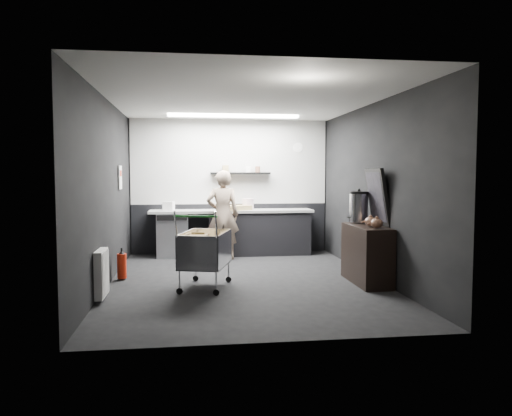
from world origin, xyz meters
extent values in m
plane|color=black|center=(0.00, 0.00, 0.00)|extent=(5.50, 5.50, 0.00)
plane|color=silver|center=(0.00, 0.00, 2.70)|extent=(5.50, 5.50, 0.00)
plane|color=black|center=(0.00, 2.75, 1.35)|extent=(5.50, 0.00, 5.50)
plane|color=black|center=(0.00, -2.75, 1.35)|extent=(5.50, 0.00, 5.50)
plane|color=black|center=(-2.00, 0.00, 1.35)|extent=(0.00, 5.50, 5.50)
plane|color=black|center=(2.00, 0.00, 1.35)|extent=(0.00, 5.50, 5.50)
cube|color=#B8B8B3|center=(0.00, 2.73, 1.85)|extent=(3.95, 0.02, 1.70)
cube|color=black|center=(0.00, 2.73, 0.50)|extent=(3.95, 0.02, 1.00)
cube|color=black|center=(0.20, 2.62, 1.62)|extent=(1.20, 0.22, 0.04)
cylinder|color=white|center=(1.40, 2.72, 2.15)|extent=(0.20, 0.03, 0.20)
cube|color=white|center=(-1.98, 1.30, 1.55)|extent=(0.02, 0.30, 0.40)
cube|color=#B52B16|center=(-1.98, 1.30, 1.62)|extent=(0.02, 0.22, 0.10)
cube|color=white|center=(-1.94, -0.90, 0.35)|extent=(0.10, 0.50, 0.60)
cube|color=white|center=(0.00, 1.85, 2.67)|extent=(2.40, 0.20, 0.04)
cube|color=black|center=(0.55, 2.42, 0.42)|extent=(2.00, 0.56, 0.85)
cube|color=#A8A7A3|center=(0.00, 2.42, 0.88)|extent=(3.20, 0.60, 0.05)
cube|color=#9EA0A5|center=(-1.15, 2.42, 0.42)|extent=(0.60, 0.58, 0.85)
cube|color=black|center=(-1.15, 2.12, 0.78)|extent=(0.56, 0.02, 0.10)
imported|color=#BFAE98|center=(-0.20, 1.97, 0.84)|extent=(0.62, 0.41, 1.68)
cube|color=silver|center=(-0.61, -0.37, 0.33)|extent=(0.81, 1.03, 0.02)
cube|color=silver|center=(-0.89, -0.37, 0.56)|extent=(0.27, 0.87, 0.48)
cube|color=silver|center=(-0.33, -0.37, 0.56)|extent=(0.27, 0.87, 0.48)
cube|color=silver|center=(-0.61, -0.82, 0.56)|extent=(0.57, 0.18, 0.48)
cube|color=silver|center=(-0.61, 0.07, 0.56)|extent=(0.57, 0.18, 0.48)
cylinder|color=silver|center=(-0.86, -0.79, 0.18)|extent=(0.02, 0.02, 0.32)
cylinder|color=silver|center=(-0.36, -0.79, 0.18)|extent=(0.02, 0.02, 0.32)
cylinder|color=silver|center=(-0.86, 0.04, 0.18)|extent=(0.02, 0.02, 0.32)
cylinder|color=silver|center=(-0.36, 0.04, 0.18)|extent=(0.02, 0.02, 0.32)
cylinder|color=green|center=(-0.61, -0.88, 1.06)|extent=(0.57, 0.19, 0.03)
cube|color=olive|center=(-0.74, -0.27, 0.54)|extent=(0.33, 0.38, 0.40)
cube|color=olive|center=(-0.46, -0.50, 0.52)|extent=(0.31, 0.35, 0.36)
cylinder|color=black|center=(-0.86, -0.79, 0.04)|extent=(0.09, 0.05, 0.08)
cylinder|color=black|center=(-0.86, 0.04, 0.04)|extent=(0.09, 0.05, 0.08)
cylinder|color=black|center=(-0.36, -0.79, 0.04)|extent=(0.09, 0.05, 0.08)
cylinder|color=black|center=(-0.36, 0.04, 0.04)|extent=(0.09, 0.05, 0.08)
cube|color=black|center=(1.77, -0.36, 0.43)|extent=(0.43, 1.13, 0.85)
cylinder|color=silver|center=(1.77, 0.02, 1.09)|extent=(0.28, 0.28, 0.43)
cylinder|color=black|center=(1.77, 0.02, 1.32)|extent=(0.28, 0.28, 0.04)
sphere|color=black|center=(1.77, 0.02, 1.36)|extent=(0.05, 0.05, 0.05)
ellipsoid|color=brown|center=(1.77, -0.50, 0.93)|extent=(0.17, 0.17, 0.14)
ellipsoid|color=brown|center=(1.77, -0.74, 0.93)|extent=(0.17, 0.17, 0.14)
cube|color=black|center=(1.94, -0.31, 1.28)|extent=(0.20, 0.66, 0.85)
cube|color=black|center=(1.92, -0.31, 1.28)|extent=(0.14, 0.57, 0.73)
cylinder|color=#B8200C|center=(-1.85, 0.34, 0.21)|extent=(0.14, 0.14, 0.38)
cone|color=black|center=(-1.85, 0.34, 0.42)|extent=(0.09, 0.09, 0.06)
cylinder|color=black|center=(-1.85, 0.34, 0.46)|extent=(0.03, 0.03, 0.06)
cube|color=#9B8652|center=(0.13, 2.37, 0.95)|extent=(0.54, 0.46, 0.09)
cylinder|color=white|center=(0.33, 2.42, 1.01)|extent=(0.22, 0.22, 0.22)
cube|color=white|center=(-1.22, 2.37, 0.99)|extent=(0.24, 0.20, 0.18)
camera|label=1|loc=(-0.82, -7.37, 1.62)|focal=35.00mm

